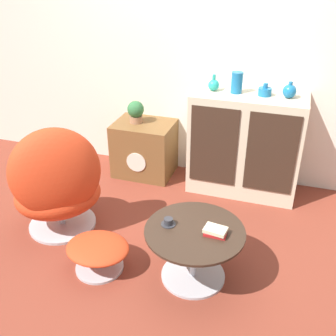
{
  "coord_description": "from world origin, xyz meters",
  "views": [
    {
      "loc": [
        0.87,
        -2.17,
        2.02
      ],
      "look_at": [
        0.04,
        0.39,
        0.55
      ],
      "focal_mm": 42.0,
      "sensor_mm": 36.0,
      "label": 1
    }
  ],
  "objects_px": {
    "ottoman": "(98,251)",
    "vase_inner_left": "(237,83)",
    "vase_rightmost": "(290,91)",
    "book_stack": "(215,231)",
    "coffee_table": "(194,247)",
    "vase_leftmost": "(214,85)",
    "teacup": "(168,222)",
    "vase_inner_right": "(265,91)",
    "egg_chair": "(57,185)",
    "tv_console": "(144,148)",
    "potted_plant": "(136,111)",
    "sideboard": "(245,144)"
  },
  "relations": [
    {
      "from": "ottoman",
      "to": "vase_inner_left",
      "type": "xyz_separation_m",
      "value": [
        0.69,
        1.44,
        0.88
      ]
    },
    {
      "from": "vase_rightmost",
      "to": "book_stack",
      "type": "height_order",
      "value": "vase_rightmost"
    },
    {
      "from": "coffee_table",
      "to": "vase_rightmost",
      "type": "relative_size",
      "value": 4.9
    },
    {
      "from": "vase_inner_left",
      "to": "ottoman",
      "type": "bearing_deg",
      "value": -115.5
    },
    {
      "from": "vase_rightmost",
      "to": "vase_leftmost",
      "type": "bearing_deg",
      "value": 180.0
    },
    {
      "from": "vase_leftmost",
      "to": "teacup",
      "type": "distance_m",
      "value": 1.43
    },
    {
      "from": "coffee_table",
      "to": "ottoman",
      "type": "bearing_deg",
      "value": -169.01
    },
    {
      "from": "coffee_table",
      "to": "vase_inner_right",
      "type": "distance_m",
      "value": 1.52
    },
    {
      "from": "egg_chair",
      "to": "vase_rightmost",
      "type": "distance_m",
      "value": 2.05
    },
    {
      "from": "ottoman",
      "to": "vase_leftmost",
      "type": "height_order",
      "value": "vase_leftmost"
    },
    {
      "from": "vase_rightmost",
      "to": "book_stack",
      "type": "bearing_deg",
      "value": -103.81
    },
    {
      "from": "ottoman",
      "to": "teacup",
      "type": "bearing_deg",
      "value": 15.53
    },
    {
      "from": "ottoman",
      "to": "vase_inner_right",
      "type": "relative_size",
      "value": 3.99
    },
    {
      "from": "tv_console",
      "to": "book_stack",
      "type": "relative_size",
      "value": 3.72
    },
    {
      "from": "coffee_table",
      "to": "vase_inner_right",
      "type": "relative_size",
      "value": 5.88
    },
    {
      "from": "tv_console",
      "to": "vase_leftmost",
      "type": "relative_size",
      "value": 4.02
    },
    {
      "from": "coffee_table",
      "to": "potted_plant",
      "type": "height_order",
      "value": "potted_plant"
    },
    {
      "from": "vase_inner_left",
      "to": "egg_chair",
      "type": "bearing_deg",
      "value": -136.74
    },
    {
      "from": "potted_plant",
      "to": "tv_console",
      "type": "bearing_deg",
      "value": -0.45
    },
    {
      "from": "egg_chair",
      "to": "potted_plant",
      "type": "relative_size",
      "value": 4.31
    },
    {
      "from": "ottoman",
      "to": "potted_plant",
      "type": "bearing_deg",
      "value": 100.75
    },
    {
      "from": "ottoman",
      "to": "egg_chair",
      "type": "bearing_deg",
      "value": 146.57
    },
    {
      "from": "tv_console",
      "to": "ottoman",
      "type": "height_order",
      "value": "tv_console"
    },
    {
      "from": "sideboard",
      "to": "vase_rightmost",
      "type": "xyz_separation_m",
      "value": [
        0.32,
        0.0,
        0.53
      ]
    },
    {
      "from": "ottoman",
      "to": "vase_inner_left",
      "type": "relative_size",
      "value": 2.51
    },
    {
      "from": "tv_console",
      "to": "potted_plant",
      "type": "height_order",
      "value": "potted_plant"
    },
    {
      "from": "egg_chair",
      "to": "vase_leftmost",
      "type": "relative_size",
      "value": 6.47
    },
    {
      "from": "coffee_table",
      "to": "vase_inner_left",
      "type": "height_order",
      "value": "vase_inner_left"
    },
    {
      "from": "vase_inner_left",
      "to": "potted_plant",
      "type": "height_order",
      "value": "vase_inner_left"
    },
    {
      "from": "tv_console",
      "to": "ottoman",
      "type": "bearing_deg",
      "value": -82.32
    },
    {
      "from": "vase_inner_left",
      "to": "vase_inner_right",
      "type": "distance_m",
      "value": 0.25
    },
    {
      "from": "tv_console",
      "to": "teacup",
      "type": "bearing_deg",
      "value": -62.59
    },
    {
      "from": "vase_inner_right",
      "to": "book_stack",
      "type": "relative_size",
      "value": 0.73
    },
    {
      "from": "tv_console",
      "to": "book_stack",
      "type": "xyz_separation_m",
      "value": [
        1.0,
        -1.31,
        0.16
      ]
    },
    {
      "from": "vase_leftmost",
      "to": "book_stack",
      "type": "bearing_deg",
      "value": -76.04
    },
    {
      "from": "teacup",
      "to": "egg_chair",
      "type": "bearing_deg",
      "value": 168.9
    },
    {
      "from": "egg_chair",
      "to": "book_stack",
      "type": "bearing_deg",
      "value": -8.55
    },
    {
      "from": "potted_plant",
      "to": "book_stack",
      "type": "height_order",
      "value": "potted_plant"
    },
    {
      "from": "potted_plant",
      "to": "teacup",
      "type": "height_order",
      "value": "potted_plant"
    },
    {
      "from": "egg_chair",
      "to": "vase_leftmost",
      "type": "height_order",
      "value": "vase_leftmost"
    },
    {
      "from": "tv_console",
      "to": "ottoman",
      "type": "distance_m",
      "value": 1.46
    },
    {
      "from": "vase_rightmost",
      "to": "potted_plant",
      "type": "height_order",
      "value": "vase_rightmost"
    },
    {
      "from": "egg_chair",
      "to": "vase_inner_right",
      "type": "distance_m",
      "value": 1.89
    },
    {
      "from": "tv_console",
      "to": "vase_inner_right",
      "type": "height_order",
      "value": "vase_inner_right"
    },
    {
      "from": "sideboard",
      "to": "tv_console",
      "type": "xyz_separation_m",
      "value": [
        -1.01,
        0.01,
        -0.2
      ]
    },
    {
      "from": "ottoman",
      "to": "potted_plant",
      "type": "distance_m",
      "value": 1.56
    },
    {
      "from": "vase_leftmost",
      "to": "potted_plant",
      "type": "xyz_separation_m",
      "value": [
        -0.76,
        0.01,
        -0.34
      ]
    },
    {
      "from": "coffee_table",
      "to": "teacup",
      "type": "distance_m",
      "value": 0.25
    },
    {
      "from": "vase_rightmost",
      "to": "potted_plant",
      "type": "bearing_deg",
      "value": 179.7
    },
    {
      "from": "vase_leftmost",
      "to": "vase_inner_right",
      "type": "distance_m",
      "value": 0.45
    }
  ]
}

